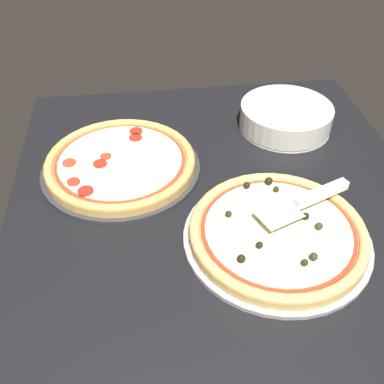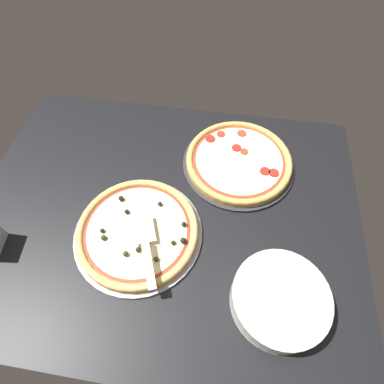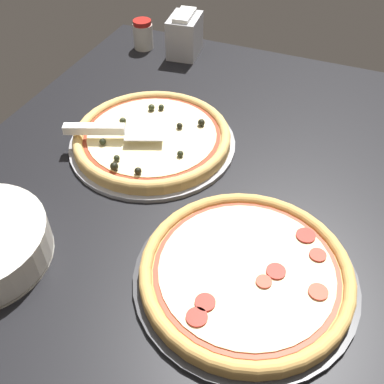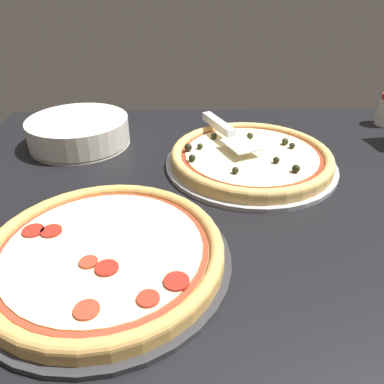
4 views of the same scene
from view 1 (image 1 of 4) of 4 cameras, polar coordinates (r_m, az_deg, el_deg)
ground_plane at (r=101.40cm, az=4.39°, el=-4.79°), size 127.71×98.91×3.60cm
pizza_pan_front at (r=97.80cm, az=10.67°, el=-5.77°), size 39.87×39.87×1.00cm
pizza_front at (r=96.37cm, az=10.82°, el=-4.93°), size 37.48×37.48×4.12cm
pizza_pan_back at (r=115.67cm, az=-8.97°, el=3.00°), size 40.16×40.16×1.00cm
pizza_back at (r=114.49cm, az=-9.08°, el=3.78°), size 37.75×37.75×2.97cm
serving_spatula at (r=100.96cm, az=15.20°, el=-0.62°), size 12.66×23.04×2.00cm
plate_stack at (r=131.69cm, az=11.80°, el=9.30°), size 25.81×25.81×7.00cm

